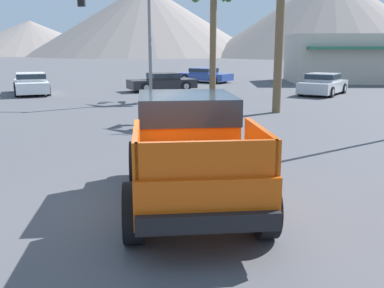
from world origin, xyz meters
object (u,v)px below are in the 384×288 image
at_px(parked_car_white, 31,83).
at_px(palm_tree_tall, 213,7).
at_px(orange_pickup_truck, 189,143).
at_px(parked_car_blue, 205,75).
at_px(traffic_light_main, 120,19).
at_px(parked_car_silver, 323,84).
at_px(parked_car_dark, 162,82).

height_order(parked_car_white, palm_tree_tall, palm_tree_tall).
relative_size(orange_pickup_truck, parked_car_blue, 1.12).
bearing_deg(traffic_light_main, parked_car_white, -31.70).
xyz_separation_m(parked_car_blue, traffic_light_main, (-4.21, -12.86, 3.56)).
bearing_deg(parked_car_blue, parked_car_silver, 70.30).
xyz_separation_m(parked_car_dark, traffic_light_main, (-1.50, -5.84, 3.54)).
relative_size(orange_pickup_truck, parked_car_silver, 1.12).
bearing_deg(parked_car_dark, parked_car_white, 80.06).
relative_size(parked_car_blue, traffic_light_main, 0.76).
bearing_deg(orange_pickup_truck, parked_car_blue, 81.96).
distance_m(parked_car_silver, parked_car_dark, 9.86).
bearing_deg(parked_car_white, traffic_light_main, -55.06).
distance_m(parked_car_silver, traffic_light_main, 12.32).
distance_m(traffic_light_main, palm_tree_tall, 5.41).
distance_m(parked_car_blue, parked_car_white, 13.77).
distance_m(parked_car_blue, palm_tree_tall, 11.07).
relative_size(parked_car_silver, traffic_light_main, 0.76).
bearing_deg(parked_car_white, parked_car_blue, 17.72).
relative_size(parked_car_dark, palm_tree_tall, 0.70).
bearing_deg(parked_car_dark, parked_car_silver, -126.27).
bearing_deg(traffic_light_main, parked_car_blue, -108.14).
relative_size(orange_pickup_truck, parked_car_white, 1.04).
bearing_deg(parked_car_blue, traffic_light_main, 14.44).
relative_size(parked_car_blue, palm_tree_tall, 0.69).
height_order(parked_car_silver, parked_car_white, parked_car_white).
xyz_separation_m(traffic_light_main, palm_tree_tall, (4.63, 2.69, 0.79)).
bearing_deg(orange_pickup_truck, palm_tree_tall, 80.16).
bearing_deg(orange_pickup_truck, traffic_light_main, 97.22).
distance_m(parked_car_silver, palm_tree_tall, 7.91).
height_order(orange_pickup_truck, traffic_light_main, traffic_light_main).
height_order(orange_pickup_truck, parked_car_white, orange_pickup_truck).
xyz_separation_m(parked_car_silver, parked_car_dark, (-9.67, 1.97, -0.05)).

